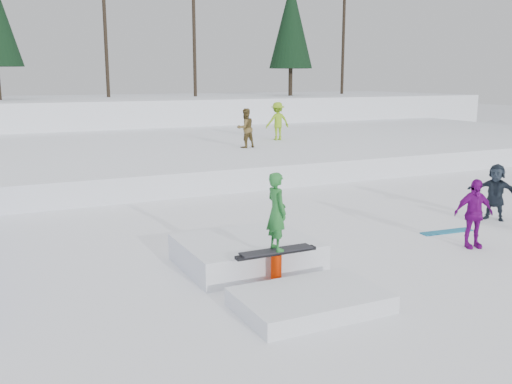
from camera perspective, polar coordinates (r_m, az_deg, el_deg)
name	(u,v)px	position (r m, az deg, el deg)	size (l,w,h in m)	color
ground	(277,264)	(11.81, 2.08, -7.19)	(120.00, 120.00, 0.00)	white
snow_berm	(66,116)	(40.30, -18.50, 7.19)	(60.00, 14.00, 2.40)	white
snow_midrise	(111,153)	(26.62, -14.32, 3.80)	(50.00, 18.00, 0.80)	white
treeline	(160,21)	(40.00, -9.57, 16.55)	(40.24, 4.22, 10.50)	black
walker_olive	(245,128)	(24.39, -1.06, 6.40)	(0.81, 0.63, 1.67)	brown
walker_ygreen	(278,121)	(27.42, 2.17, 7.09)	(1.16, 0.67, 1.80)	#7DB01A
spectator_purple	(474,213)	(13.61, 20.93, -2.02)	(0.92, 0.38, 1.56)	#76097F
spectator_dark	(495,192)	(16.51, 22.82, 0.00)	(1.40, 0.45, 1.51)	#1B232E
loose_board_teal	(447,232)	(14.89, 18.53, -3.78)	(1.40, 0.28, 0.03)	#17658A
jib_rail_feature	(262,261)	(11.02, 0.62, -6.90)	(2.60, 4.40, 2.11)	white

